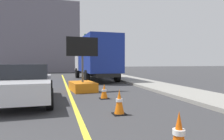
{
  "coord_description": "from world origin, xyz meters",
  "views": [
    {
      "loc": [
        -0.55,
        0.54,
        1.47
      ],
      "look_at": [
        0.68,
        5.12,
        1.28
      ],
      "focal_mm": 33.1,
      "sensor_mm": 36.0,
      "label": 1
    }
  ],
  "objects_px": {
    "pickup_car": "(23,83)",
    "traffic_cone_near_sign": "(179,136)",
    "traffic_cone_mid_lane": "(119,102)",
    "arrow_board_trailer": "(83,81)",
    "traffic_cone_far_lane": "(104,92)",
    "highway_guide_sign": "(100,46)",
    "box_truck": "(96,57)"
  },
  "relations": [
    {
      "from": "pickup_car",
      "to": "traffic_cone_near_sign",
      "type": "distance_m",
      "value": 6.12
    },
    {
      "from": "traffic_cone_near_sign",
      "to": "traffic_cone_mid_lane",
      "type": "relative_size",
      "value": 1.05
    },
    {
      "from": "arrow_board_trailer",
      "to": "pickup_car",
      "type": "xyz_separation_m",
      "value": [
        -2.42,
        -2.31,
        0.21
      ]
    },
    {
      "from": "traffic_cone_far_lane",
      "to": "traffic_cone_mid_lane",
      "type": "bearing_deg",
      "value": -93.07
    },
    {
      "from": "traffic_cone_near_sign",
      "to": "traffic_cone_far_lane",
      "type": "bearing_deg",
      "value": 89.53
    },
    {
      "from": "pickup_car",
      "to": "highway_guide_sign",
      "type": "height_order",
      "value": "highway_guide_sign"
    },
    {
      "from": "arrow_board_trailer",
      "to": "traffic_cone_near_sign",
      "type": "bearing_deg",
      "value": -86.14
    },
    {
      "from": "pickup_car",
      "to": "traffic_cone_far_lane",
      "type": "relative_size",
      "value": 7.63
    },
    {
      "from": "box_truck",
      "to": "traffic_cone_mid_lane",
      "type": "distance_m",
      "value": 10.98
    },
    {
      "from": "highway_guide_sign",
      "to": "traffic_cone_near_sign",
      "type": "relative_size",
      "value": 6.82
    },
    {
      "from": "highway_guide_sign",
      "to": "arrow_board_trailer",
      "type": "bearing_deg",
      "value": -105.02
    },
    {
      "from": "arrow_board_trailer",
      "to": "box_truck",
      "type": "distance_m",
      "value": 6.3
    },
    {
      "from": "box_truck",
      "to": "traffic_cone_far_lane",
      "type": "relative_size",
      "value": 12.54
    },
    {
      "from": "traffic_cone_mid_lane",
      "to": "traffic_cone_far_lane",
      "type": "height_order",
      "value": "traffic_cone_mid_lane"
    },
    {
      "from": "arrow_board_trailer",
      "to": "highway_guide_sign",
      "type": "distance_m",
      "value": 15.28
    },
    {
      "from": "box_truck",
      "to": "traffic_cone_near_sign",
      "type": "height_order",
      "value": "box_truck"
    },
    {
      "from": "arrow_board_trailer",
      "to": "traffic_cone_far_lane",
      "type": "distance_m",
      "value": 2.5
    },
    {
      "from": "arrow_board_trailer",
      "to": "pickup_car",
      "type": "height_order",
      "value": "arrow_board_trailer"
    },
    {
      "from": "highway_guide_sign",
      "to": "box_truck",
      "type": "bearing_deg",
      "value": -103.7
    },
    {
      "from": "traffic_cone_mid_lane",
      "to": "traffic_cone_far_lane",
      "type": "xyz_separation_m",
      "value": [
        0.13,
        2.49,
        -0.06
      ]
    },
    {
      "from": "traffic_cone_near_sign",
      "to": "traffic_cone_far_lane",
      "type": "distance_m",
      "value": 5.25
    },
    {
      "from": "arrow_board_trailer",
      "to": "traffic_cone_near_sign",
      "type": "height_order",
      "value": "arrow_board_trailer"
    },
    {
      "from": "arrow_board_trailer",
      "to": "traffic_cone_far_lane",
      "type": "xyz_separation_m",
      "value": [
        0.56,
        -2.42,
        -0.19
      ]
    },
    {
      "from": "pickup_car",
      "to": "traffic_cone_mid_lane",
      "type": "distance_m",
      "value": 3.87
    },
    {
      "from": "highway_guide_sign",
      "to": "traffic_cone_near_sign",
      "type": "xyz_separation_m",
      "value": [
        -3.37,
        -22.16,
        -3.06
      ]
    },
    {
      "from": "pickup_car",
      "to": "traffic_cone_mid_lane",
      "type": "bearing_deg",
      "value": -42.38
    },
    {
      "from": "pickup_car",
      "to": "highway_guide_sign",
      "type": "bearing_deg",
      "value": 69.42
    },
    {
      "from": "highway_guide_sign",
      "to": "traffic_cone_near_sign",
      "type": "height_order",
      "value": "highway_guide_sign"
    },
    {
      "from": "highway_guide_sign",
      "to": "traffic_cone_mid_lane",
      "type": "distance_m",
      "value": 19.94
    },
    {
      "from": "traffic_cone_near_sign",
      "to": "traffic_cone_mid_lane",
      "type": "xyz_separation_m",
      "value": [
        -0.09,
        2.76,
        -0.02
      ]
    },
    {
      "from": "arrow_board_trailer",
      "to": "traffic_cone_mid_lane",
      "type": "relative_size",
      "value": 3.85
    },
    {
      "from": "traffic_cone_mid_lane",
      "to": "traffic_cone_near_sign",
      "type": "bearing_deg",
      "value": -88.12
    }
  ]
}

